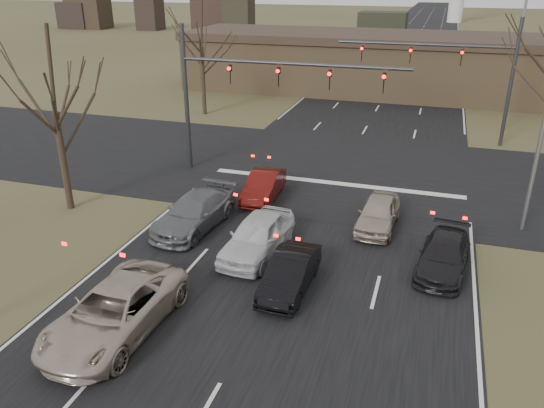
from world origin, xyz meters
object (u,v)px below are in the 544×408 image
at_px(car_grey_ahead, 194,212).
at_px(mast_arm_near, 241,83).
at_px(car_white_sedan, 257,236).
at_px(building, 411,64).
at_px(car_red_ahead, 264,186).
at_px(car_charcoal_sedan, 444,256).
at_px(mast_arm_far, 466,65).
at_px(streetlight_right_far, 515,50).
at_px(car_silver_suv, 115,311).
at_px(streetlight_right_near, 543,104).
at_px(car_silver_ahead, 378,213).
at_px(car_black_hatch, 290,273).

bearing_deg(car_grey_ahead, mast_arm_near, 98.93).
bearing_deg(car_white_sedan, building, 88.60).
height_order(car_grey_ahead, car_red_ahead, car_grey_ahead).
bearing_deg(car_charcoal_sedan, mast_arm_far, 95.39).
distance_m(car_white_sedan, car_red_ahead, 5.72).
relative_size(mast_arm_near, car_grey_ahead, 2.40).
bearing_deg(car_red_ahead, streetlight_right_far, 51.02).
bearing_deg(car_silver_suv, streetlight_right_near, 44.61).
relative_size(streetlight_right_near, car_grey_ahead, 1.98).
bearing_deg(car_charcoal_sedan, car_grey_ahead, -175.86).
bearing_deg(streetlight_right_far, mast_arm_far, -128.11).
distance_m(mast_arm_near, car_red_ahead, 5.81).
bearing_deg(car_white_sedan, car_silver_ahead, 46.44).
relative_size(building, streetlight_right_far, 4.24).
distance_m(mast_arm_near, car_black_hatch, 12.92).
bearing_deg(car_black_hatch, car_charcoal_sedan, 31.16).
height_order(building, streetlight_right_near, streetlight_right_near).
relative_size(streetlight_right_far, car_red_ahead, 2.48).
height_order(building, car_silver_suv, building).
bearing_deg(car_white_sedan, car_red_ahead, 110.37).
bearing_deg(car_silver_ahead, car_silver_suv, -121.79).
relative_size(car_silver_suv, car_black_hatch, 1.42).
height_order(car_charcoal_sedan, car_red_ahead, car_red_ahead).
height_order(car_white_sedan, car_silver_ahead, car_white_sedan).
distance_m(mast_arm_near, mast_arm_far, 15.17).
distance_m(car_black_hatch, car_red_ahead, 8.40).
bearing_deg(car_silver_suv, car_grey_ahead, 98.65).
bearing_deg(building, car_white_sedan, -95.84).
distance_m(mast_arm_near, car_grey_ahead, 8.36).
height_order(car_silver_suv, car_charcoal_sedan, car_silver_suv).
bearing_deg(car_black_hatch, streetlight_right_near, 43.62).
height_order(car_black_hatch, car_charcoal_sedan, car_black_hatch).
height_order(building, car_red_ahead, building).
bearing_deg(building, car_charcoal_sedan, -83.54).
distance_m(car_black_hatch, car_charcoal_sedan, 6.00).
bearing_deg(car_silver_ahead, streetlight_right_far, 73.56).
distance_m(mast_arm_near, car_silver_ahead, 10.33).
xyz_separation_m(mast_arm_far, streetlight_right_near, (2.64, -13.00, 0.57)).
bearing_deg(mast_arm_far, car_silver_suv, -112.39).
distance_m(building, mast_arm_far, 15.75).
relative_size(building, car_grey_ahead, 8.39).
bearing_deg(car_red_ahead, car_black_hatch, -68.36).
height_order(car_black_hatch, car_red_ahead, car_red_ahead).
distance_m(building, car_black_hatch, 35.78).
xyz_separation_m(mast_arm_near, car_grey_ahead, (0.37, -7.14, -4.34)).
xyz_separation_m(mast_arm_near, mast_arm_far, (11.41, 10.00, -0.06)).
relative_size(mast_arm_far, car_white_sedan, 2.40).
relative_size(car_black_hatch, car_red_ahead, 0.97).
xyz_separation_m(car_white_sedan, car_charcoal_sedan, (7.13, 0.90, -0.18)).
bearing_deg(building, car_red_ahead, -100.10).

